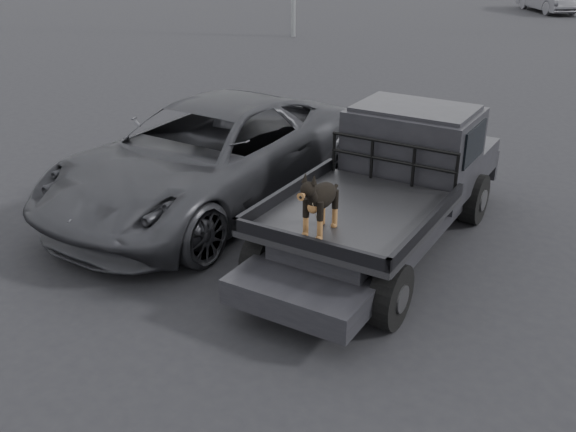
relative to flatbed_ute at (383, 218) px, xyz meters
The scene contains 6 objects.
ground 1.68m from the flatbed_ute, 89.98° to the right, with size 120.00×120.00×0.00m, color black.
flatbed_ute is the anchor object (origin of this frame).
ute_cab 1.31m from the flatbed_ute, 90.00° to the left, with size 1.72×1.30×0.88m, color black, non-canonical shape.
headache_rack 0.76m from the flatbed_ute, 90.00° to the left, with size 1.80×0.08×0.55m, color black, non-canonical shape.
dog 1.84m from the flatbed_ute, 93.43° to the right, with size 0.32×0.60×0.74m, color black, non-canonical shape.
parked_suv 3.00m from the flatbed_ute, behind, with size 2.69×5.84×1.62m, color #2F2F34.
Camera 1 is at (2.98, -5.87, 4.14)m, focal length 40.00 mm.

